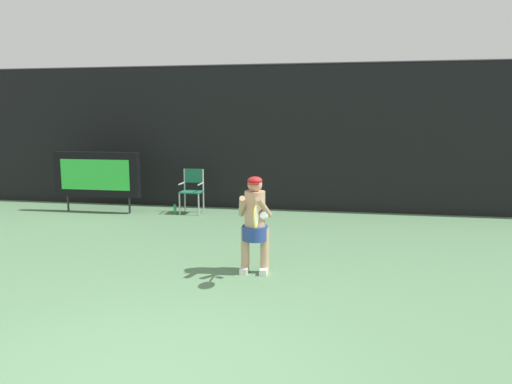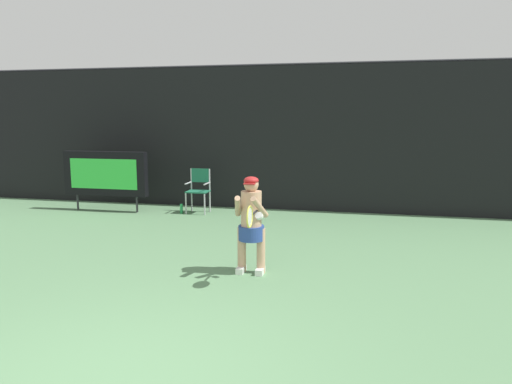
# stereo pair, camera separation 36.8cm
# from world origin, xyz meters

# --- Properties ---
(backdrop_screen) EXTENTS (18.00, 0.12, 3.66)m
(backdrop_screen) POSITION_xyz_m (0.00, 8.50, 1.81)
(backdrop_screen) COLOR black
(backdrop_screen) RESTS_ON ground
(scoreboard) EXTENTS (2.20, 0.21, 1.50)m
(scoreboard) POSITION_xyz_m (-4.17, 7.29, 0.95)
(scoreboard) COLOR black
(scoreboard) RESTS_ON ground
(umpire_chair) EXTENTS (0.52, 0.44, 1.08)m
(umpire_chair) POSITION_xyz_m (-1.84, 7.62, 0.62)
(umpire_chair) COLOR #B7B7BC
(umpire_chair) RESTS_ON ground
(water_bottle) EXTENTS (0.07, 0.07, 0.27)m
(water_bottle) POSITION_xyz_m (-2.22, 7.40, 0.12)
(water_bottle) COLOR #24954D
(water_bottle) RESTS_ON ground
(tennis_player) EXTENTS (0.53, 0.60, 1.47)m
(tennis_player) POSITION_xyz_m (0.50, 3.38, 0.80)
(tennis_player) COLOR white
(tennis_player) RESTS_ON ground
(tennis_racket) EXTENTS (0.03, 0.60, 0.31)m
(tennis_racket) POSITION_xyz_m (0.63, 2.78, 1.00)
(tennis_racket) COLOR black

